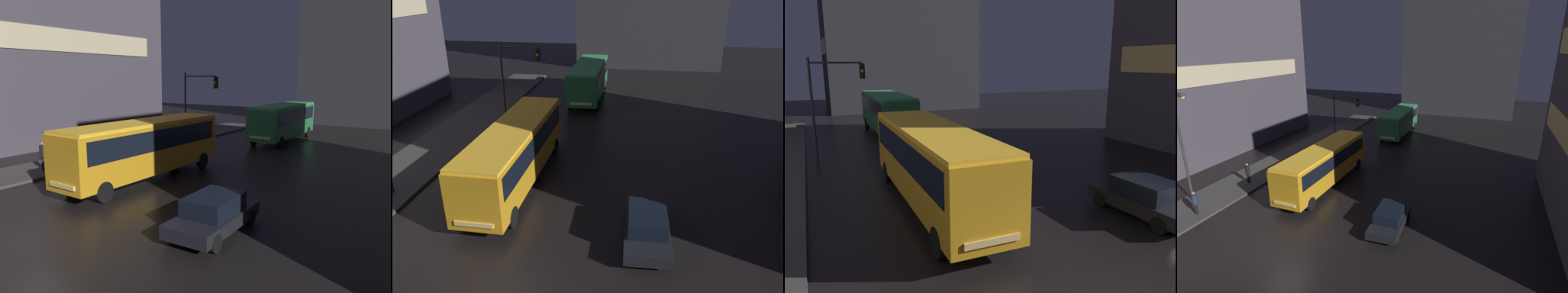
# 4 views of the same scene
# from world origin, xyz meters

# --- Properties ---
(ground_plane) EXTENTS (120.00, 120.00, 0.00)m
(ground_plane) POSITION_xyz_m (0.00, 0.00, 0.00)
(ground_plane) COLOR black
(sidewalk_left) EXTENTS (4.00, 48.00, 0.15)m
(sidewalk_left) POSITION_xyz_m (-9.00, 10.00, 0.07)
(sidewalk_left) COLOR #3D3A38
(sidewalk_left) RESTS_ON ground
(building_far_backdrop) EXTENTS (18.07, 12.00, 22.95)m
(building_far_backdrop) POSITION_xyz_m (4.72, 45.22, 11.48)
(building_far_backdrop) COLOR #2D2D33
(building_far_backdrop) RESTS_ON ground
(bus_near) EXTENTS (2.60, 11.15, 3.33)m
(bus_near) POSITION_xyz_m (-2.15, 8.56, 2.06)
(bus_near) COLOR orange
(bus_near) RESTS_ON ground
(bus_far) EXTENTS (2.77, 10.04, 3.31)m
(bus_far) POSITION_xyz_m (-0.65, 25.55, 2.04)
(bus_far) COLOR #236B38
(bus_far) RESTS_ON ground
(car_taxi) EXTENTS (2.03, 4.27, 1.47)m
(car_taxi) POSITION_xyz_m (5.00, 4.28, 0.75)
(car_taxi) COLOR black
(car_taxi) RESTS_ON ground
(pedestrian_near) EXTENTS (0.49, 0.49, 1.77)m
(pedestrian_near) POSITION_xyz_m (-8.26, 6.21, 1.19)
(pedestrian_near) COLOR black
(pedestrian_near) RESTS_ON sidewalk_left
(traffic_light_main) EXTENTS (3.16, 0.35, 6.11)m
(traffic_light_main) POSITION_xyz_m (-5.26, 18.33, 4.13)
(traffic_light_main) COLOR #2D2D2D
(traffic_light_main) RESTS_ON ground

